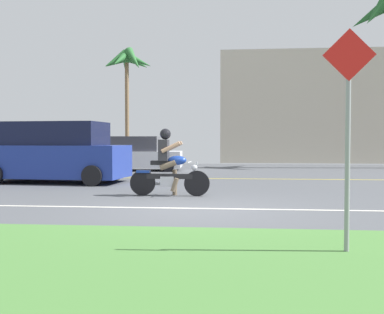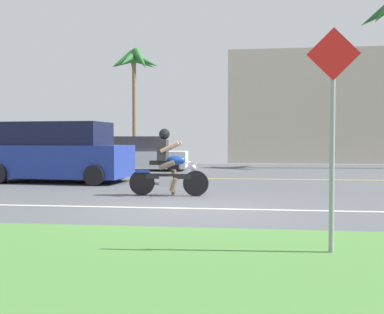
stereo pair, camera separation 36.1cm
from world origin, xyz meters
TOP-DOWN VIEW (x-y plane):
  - ground at (0.00, 3.00)m, footprint 56.00×30.00m
  - grass_median at (0.00, -4.10)m, footprint 56.00×3.80m
  - lane_line_near at (0.00, 0.15)m, footprint 50.40×0.12m
  - lane_line_far at (0.00, 7.52)m, footprint 50.40×0.12m
  - motorcyclist at (-0.86, 2.26)m, footprint 2.03×0.66m
  - suv_nearby at (-5.13, 5.56)m, footprint 4.85×2.54m
  - parked_car_0 at (-8.97, 11.36)m, footprint 4.08×1.93m
  - parked_car_1 at (-3.68, 11.72)m, footprint 3.97×2.17m
  - palm_tree_1 at (-5.30, 16.46)m, footprint 2.98×2.95m
  - street_sign at (2.15, -3.56)m, footprint 0.62×0.06m
  - building_far at (7.44, 21.00)m, footprint 15.12×4.00m

SIDE VIEW (x-z plane):
  - ground at x=0.00m, z-range -0.04..0.00m
  - lane_line_near at x=0.00m, z-range 0.00..0.01m
  - lane_line_far at x=0.00m, z-range 0.00..0.01m
  - grass_median at x=0.00m, z-range 0.00..0.06m
  - parked_car_0 at x=-8.97m, z-range -0.04..1.37m
  - motorcyclist at x=-0.86m, z-range -0.13..1.56m
  - parked_car_1 at x=-3.68m, z-range -0.05..1.52m
  - suv_nearby at x=-5.13m, z-range -0.03..1.97m
  - street_sign at x=2.15m, z-range 0.29..3.02m
  - building_far at x=7.44m, z-range 0.00..6.88m
  - palm_tree_1 at x=-5.30m, z-range 2.33..8.91m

